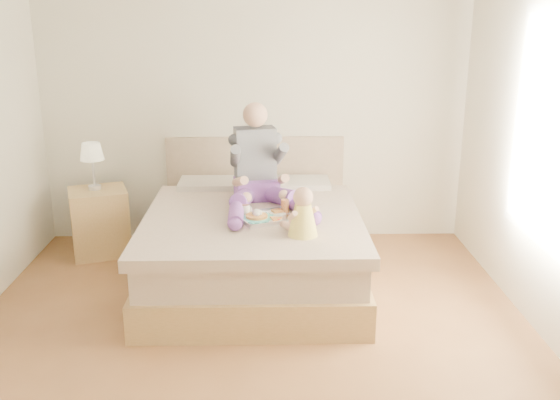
{
  "coord_description": "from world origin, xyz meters",
  "views": [
    {
      "loc": [
        0.12,
        -3.78,
        2.16
      ],
      "look_at": [
        0.22,
        0.92,
        0.72
      ],
      "focal_mm": 40.0,
      "sensor_mm": 36.0,
      "label": 1
    }
  ],
  "objects_px": {
    "nightstand": "(100,222)",
    "bed": "(254,241)",
    "adult": "(259,174)",
    "tray": "(267,215)",
    "baby": "(302,216)"
  },
  "relations": [
    {
      "from": "nightstand",
      "to": "bed",
      "type": "bearing_deg",
      "value": -40.32
    },
    {
      "from": "bed",
      "to": "adult",
      "type": "height_order",
      "value": "adult"
    },
    {
      "from": "tray",
      "to": "baby",
      "type": "distance_m",
      "value": 0.46
    },
    {
      "from": "adult",
      "to": "tray",
      "type": "distance_m",
      "value": 0.49
    },
    {
      "from": "nightstand",
      "to": "tray",
      "type": "bearing_deg",
      "value": -47.66
    },
    {
      "from": "bed",
      "to": "nightstand",
      "type": "distance_m",
      "value": 1.52
    },
    {
      "from": "bed",
      "to": "baby",
      "type": "height_order",
      "value": "bed"
    },
    {
      "from": "nightstand",
      "to": "baby",
      "type": "relative_size",
      "value": 1.71
    },
    {
      "from": "tray",
      "to": "baby",
      "type": "relative_size",
      "value": 1.48
    },
    {
      "from": "bed",
      "to": "adult",
      "type": "bearing_deg",
      "value": 71.97
    },
    {
      "from": "nightstand",
      "to": "adult",
      "type": "relative_size",
      "value": 0.57
    },
    {
      "from": "adult",
      "to": "tray",
      "type": "height_order",
      "value": "adult"
    },
    {
      "from": "adult",
      "to": "baby",
      "type": "xyz_separation_m",
      "value": [
        0.32,
        -0.81,
        -0.1
      ]
    },
    {
      "from": "bed",
      "to": "baby",
      "type": "relative_size",
      "value": 6.08
    },
    {
      "from": "adult",
      "to": "tray",
      "type": "bearing_deg",
      "value": -92.43
    }
  ]
}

